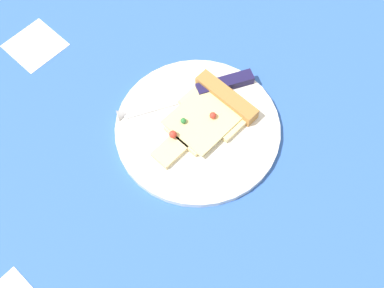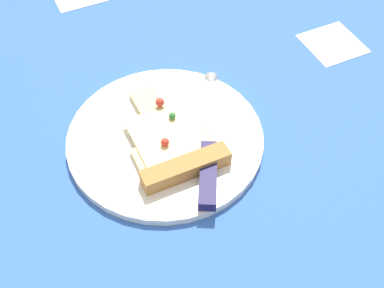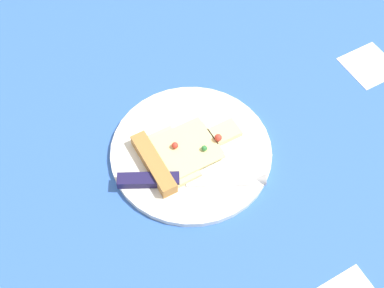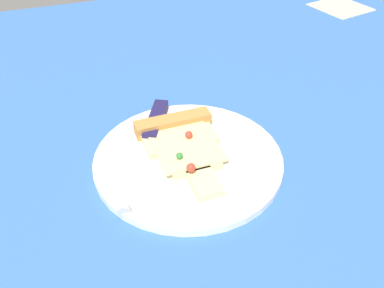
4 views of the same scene
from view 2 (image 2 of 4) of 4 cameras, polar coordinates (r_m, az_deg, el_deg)
name	(u,v)px [view 2 (image 2 of 4)]	position (r cm, az deg, el deg)	size (l,w,h in cm)	color
ground_plane	(179,112)	(76.30, -1.45, 3.61)	(159.61, 159.61, 3.00)	#3360B7
plate	(165,138)	(70.23, -3.05, 0.64)	(27.33, 27.33, 1.14)	white
pizza_slice	(172,145)	(67.64, -2.23, -0.13)	(17.45, 12.02, 2.57)	beige
knife	(209,148)	(67.54, 1.94, -0.47)	(22.18, 13.12, 2.45)	silver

